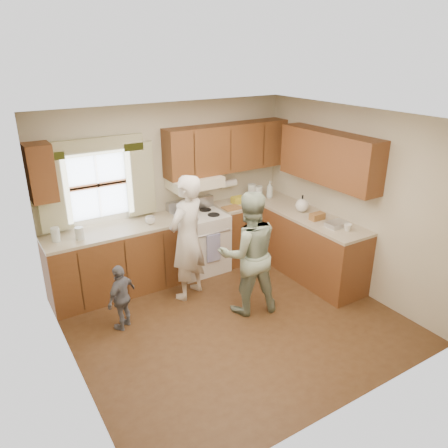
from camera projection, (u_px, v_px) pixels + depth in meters
room at (235, 229)px, 5.03m from camera, size 3.80×3.80×3.80m
kitchen_fixtures at (230, 222)px, 6.33m from camera, size 3.80×2.25×2.15m
stove at (199, 241)px, 6.60m from camera, size 0.76×0.67×1.07m
woman_left at (187, 238)px, 5.75m from camera, size 0.74×0.64×1.72m
woman_right at (249, 253)px, 5.44m from camera, size 0.93×0.81×1.61m
child at (122, 297)px, 5.22m from camera, size 0.52×0.45×0.84m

